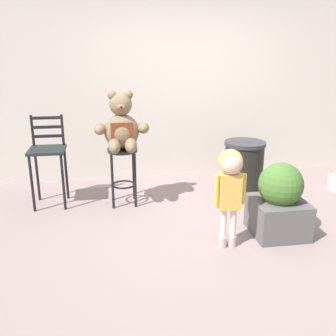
{
  "coord_description": "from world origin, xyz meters",
  "views": [
    {
      "loc": [
        -1.03,
        -3.57,
        1.86
      ],
      "look_at": [
        -0.42,
        0.35,
        0.61
      ],
      "focal_mm": 40.34,
      "sensor_mm": 36.0,
      "label": 1
    }
  ],
  "objects_px": {
    "planter_with_shrub": "(279,202)",
    "teddy_bear": "(122,128)",
    "child_walking": "(230,178)",
    "bar_stool_with_teddy": "(123,165)",
    "bar_chair_empty": "(48,154)",
    "trash_bin": "(244,166)"
  },
  "relations": [
    {
      "from": "planter_with_shrub",
      "to": "teddy_bear",
      "type": "bearing_deg",
      "value": 146.3
    },
    {
      "from": "teddy_bear",
      "to": "child_walking",
      "type": "height_order",
      "value": "teddy_bear"
    },
    {
      "from": "bar_stool_with_teddy",
      "to": "bar_chair_empty",
      "type": "relative_size",
      "value": 0.65
    },
    {
      "from": "teddy_bear",
      "to": "trash_bin",
      "type": "xyz_separation_m",
      "value": [
        1.64,
        0.27,
        -0.63
      ]
    },
    {
      "from": "planter_with_shrub",
      "to": "child_walking",
      "type": "bearing_deg",
      "value": -163.43
    },
    {
      "from": "trash_bin",
      "to": "teddy_bear",
      "type": "bearing_deg",
      "value": -170.81
    },
    {
      "from": "bar_stool_with_teddy",
      "to": "trash_bin",
      "type": "distance_m",
      "value": 1.66
    },
    {
      "from": "teddy_bear",
      "to": "planter_with_shrub",
      "type": "height_order",
      "value": "teddy_bear"
    },
    {
      "from": "trash_bin",
      "to": "bar_stool_with_teddy",
      "type": "bearing_deg",
      "value": -171.93
    },
    {
      "from": "bar_stool_with_teddy",
      "to": "trash_bin",
      "type": "height_order",
      "value": "bar_stool_with_teddy"
    },
    {
      "from": "bar_stool_with_teddy",
      "to": "child_walking",
      "type": "bearing_deg",
      "value": -52.54
    },
    {
      "from": "planter_with_shrub",
      "to": "bar_stool_with_teddy",
      "type": "bearing_deg",
      "value": 145.47
    },
    {
      "from": "trash_bin",
      "to": "bar_chair_empty",
      "type": "distance_m",
      "value": 2.55
    },
    {
      "from": "bar_stool_with_teddy",
      "to": "child_walking",
      "type": "height_order",
      "value": "child_walking"
    },
    {
      "from": "teddy_bear",
      "to": "planter_with_shrub",
      "type": "bearing_deg",
      "value": -33.7
    },
    {
      "from": "child_walking",
      "to": "planter_with_shrub",
      "type": "height_order",
      "value": "child_walking"
    },
    {
      "from": "bar_chair_empty",
      "to": "planter_with_shrub",
      "type": "distance_m",
      "value": 2.74
    },
    {
      "from": "child_walking",
      "to": "trash_bin",
      "type": "relative_size",
      "value": 1.44
    },
    {
      "from": "child_walking",
      "to": "bar_chair_empty",
      "type": "bearing_deg",
      "value": -2.45
    },
    {
      "from": "teddy_bear",
      "to": "trash_bin",
      "type": "bearing_deg",
      "value": 9.19
    },
    {
      "from": "bar_stool_with_teddy",
      "to": "teddy_bear",
      "type": "distance_m",
      "value": 0.47
    },
    {
      "from": "teddy_bear",
      "to": "trash_bin",
      "type": "distance_m",
      "value": 1.77
    }
  ]
}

